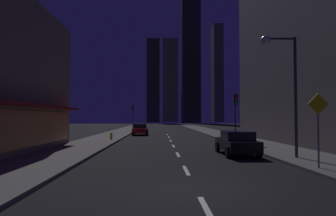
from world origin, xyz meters
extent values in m
cube|color=black|center=(0.00, 32.00, -0.05)|extent=(78.00, 136.00, 0.10)
cube|color=#605E59|center=(7.00, 32.00, 0.07)|extent=(4.00, 76.00, 0.15)
cube|color=#605E59|center=(-7.00, 32.00, 0.07)|extent=(4.00, 76.00, 0.15)
cube|color=silver|center=(0.00, -2.00, 0.01)|extent=(0.16, 2.20, 0.01)
cube|color=silver|center=(0.00, 3.20, 0.01)|extent=(0.16, 2.20, 0.01)
cube|color=silver|center=(0.00, 8.40, 0.01)|extent=(0.16, 2.20, 0.01)
cube|color=silver|center=(0.00, 13.60, 0.01)|extent=(0.16, 2.20, 0.01)
cube|color=silver|center=(0.00, 18.80, 0.01)|extent=(0.16, 2.20, 0.01)
cube|color=silver|center=(0.00, 24.00, 0.01)|extent=(0.16, 2.20, 0.01)
cube|color=silver|center=(0.00, 29.20, 0.01)|extent=(0.16, 2.20, 0.01)
cube|color=#D88C3F|center=(-9.00, 7.82, 1.60)|extent=(0.10, 15.33, 2.20)
cube|color=maroon|center=(-8.60, 7.82, 3.00)|extent=(0.90, 15.93, 0.20)
cube|color=slate|center=(14.50, 16.00, 8.70)|extent=(11.00, 20.00, 17.40)
cube|color=#3E3A2E|center=(-3.76, 126.67, 20.03)|extent=(6.13, 5.25, 40.07)
cube|color=#615C49|center=(5.40, 152.79, 23.71)|extent=(8.72, 7.64, 47.42)
cube|color=#302E24|center=(12.76, 112.07, 38.90)|extent=(7.97, 5.62, 77.80)
cube|color=#605C48|center=(30.14, 140.22, 25.83)|extent=(5.13, 8.94, 51.65)
cube|color=black|center=(3.60, 8.26, 0.61)|extent=(1.80, 4.20, 0.65)
cube|color=black|center=(3.60, 8.06, 1.17)|extent=(1.64, 2.00, 0.55)
cylinder|color=black|center=(2.72, 9.66, 0.34)|extent=(0.22, 0.68, 0.68)
cylinder|color=black|center=(4.48, 9.66, 0.34)|extent=(0.22, 0.68, 0.68)
cylinder|color=black|center=(2.72, 6.86, 0.34)|extent=(0.22, 0.68, 0.68)
cylinder|color=black|center=(4.48, 6.86, 0.34)|extent=(0.22, 0.68, 0.68)
sphere|color=white|center=(3.05, 10.31, 0.67)|extent=(0.18, 0.18, 0.18)
sphere|color=white|center=(4.15, 10.31, 0.67)|extent=(0.18, 0.18, 0.18)
cube|color=#B21919|center=(-3.60, 28.50, 0.61)|extent=(1.80, 4.20, 0.65)
cube|color=black|center=(-3.60, 28.30, 1.17)|extent=(1.64, 2.00, 0.55)
cylinder|color=black|center=(-4.48, 29.90, 0.34)|extent=(0.22, 0.68, 0.68)
cylinder|color=black|center=(-2.72, 29.90, 0.34)|extent=(0.22, 0.68, 0.68)
cylinder|color=black|center=(-4.48, 27.10, 0.34)|extent=(0.22, 0.68, 0.68)
cylinder|color=black|center=(-2.72, 27.10, 0.34)|extent=(0.22, 0.68, 0.68)
sphere|color=white|center=(-4.15, 30.55, 0.67)|extent=(0.18, 0.18, 0.18)
sphere|color=white|center=(-3.05, 30.55, 0.67)|extent=(0.18, 0.18, 0.18)
cylinder|color=gold|center=(-5.90, 19.41, 0.43)|extent=(0.22, 0.22, 0.55)
sphere|color=gold|center=(-5.90, 19.41, 0.70)|extent=(0.21, 0.21, 0.21)
cylinder|color=gold|center=(-5.90, 19.41, 0.18)|extent=(0.30, 0.30, 0.06)
cylinder|color=gold|center=(-6.06, 19.41, 0.45)|extent=(0.10, 0.10, 0.10)
cylinder|color=gold|center=(-5.74, 19.41, 0.45)|extent=(0.10, 0.10, 0.10)
cylinder|color=#2D2D2D|center=(5.50, 15.45, 2.25)|extent=(0.12, 0.12, 4.20)
cube|color=black|center=(5.50, 15.25, 3.85)|extent=(0.32, 0.24, 0.90)
sphere|color=red|center=(5.50, 15.12, 4.13)|extent=(0.18, 0.18, 0.18)
sphere|color=#F2B20C|center=(5.50, 15.12, 3.85)|extent=(0.18, 0.18, 0.18)
sphere|color=#19D833|center=(5.50, 15.12, 3.57)|extent=(0.18, 0.18, 0.18)
cylinder|color=#2D2D2D|center=(-5.50, 38.58, 2.25)|extent=(0.12, 0.12, 4.20)
cube|color=black|center=(-5.50, 38.38, 3.85)|extent=(0.32, 0.24, 0.90)
sphere|color=red|center=(-5.50, 38.25, 4.13)|extent=(0.18, 0.18, 0.18)
sphere|color=#F2B20C|center=(-5.50, 38.25, 3.85)|extent=(0.18, 0.18, 0.18)
sphere|color=#19D833|center=(-5.50, 38.25, 3.57)|extent=(0.18, 0.18, 0.18)
cylinder|color=#38383D|center=(6.20, 5.97, 3.40)|extent=(0.16, 0.16, 6.50)
cylinder|color=#38383D|center=(5.40, 5.97, 6.55)|extent=(1.60, 0.12, 0.12)
sphere|color=#FCF7CC|center=(4.60, 5.97, 6.45)|extent=(0.56, 0.56, 0.56)
cylinder|color=slate|center=(5.60, 2.83, 1.35)|extent=(0.08, 0.08, 2.40)
cube|color=yellow|center=(5.60, 2.80, 2.85)|extent=(0.91, 0.03, 0.91)
camera|label=1|loc=(-1.19, -8.99, 2.27)|focal=30.25mm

